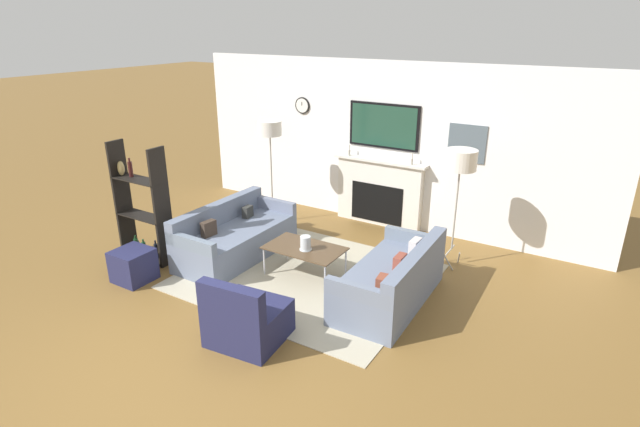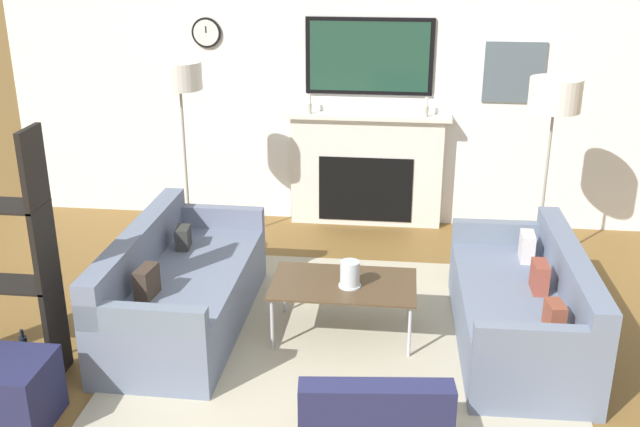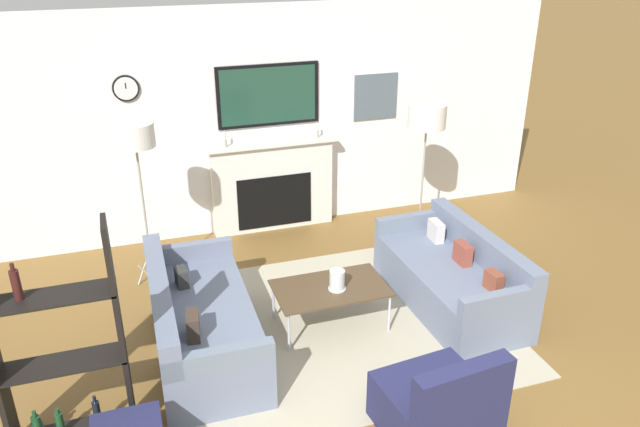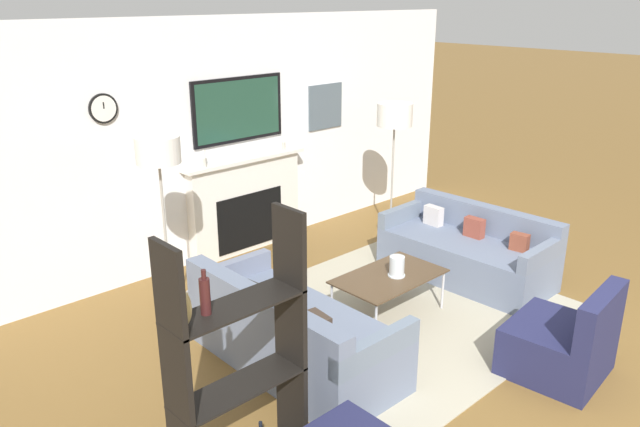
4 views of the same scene
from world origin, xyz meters
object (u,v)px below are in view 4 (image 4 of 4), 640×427
couch_left (292,335)px  armchair (563,344)px  coffee_table (389,278)px  shelf_unit (235,371)px  couch_right (468,253)px  floor_lamp_left (158,154)px  hurricane_candle (397,267)px  floor_lamp_right (395,116)px

couch_left → armchair: (1.51, -1.57, -0.02)m
coffee_table → shelf_unit: shelf_unit is taller
couch_right → coffee_table: size_ratio=1.73×
floor_lamp_left → shelf_unit: size_ratio=1.03×
couch_right → armchair: bearing=-122.5°
armchair → floor_lamp_left: size_ratio=0.46×
couch_left → armchair: bearing=-46.2°
couch_right → hurricane_candle: (-1.24, -0.04, 0.22)m
armchair → floor_lamp_right: bearing=65.8°
couch_left → hurricane_candle: 1.29m
hurricane_candle → shelf_unit: (-2.33, -0.69, 0.27)m
hurricane_candle → shelf_unit: shelf_unit is taller
couch_right → floor_lamp_left: floor_lamp_left is taller
floor_lamp_left → shelf_unit: (-0.75, -2.09, -0.83)m
couch_right → floor_lamp_right: size_ratio=1.07×
coffee_table → hurricane_candle: bearing=-45.6°
armchair → hurricane_candle: (-0.24, 1.53, 0.24)m
couch_right → coffee_table: couch_right is taller
armchair → hurricane_candle: bearing=98.8°
armchair → coffee_table: size_ratio=0.78×
hurricane_candle → floor_lamp_right: floor_lamp_right is taller
couch_right → hurricane_candle: 1.26m
couch_right → hurricane_candle: size_ratio=9.35×
couch_right → floor_lamp_right: bearing=76.9°
couch_left → hurricane_candle: (1.27, -0.03, 0.22)m
couch_left → armchair: 2.18m
armchair → couch_right: bearing=57.5°
hurricane_candle → floor_lamp_right: 2.33m
coffee_table → floor_lamp_left: (-1.54, 1.34, 1.22)m
shelf_unit → couch_right: bearing=11.5°
floor_lamp_left → armchair: bearing=-58.1°
couch_left → floor_lamp_left: size_ratio=1.07×
couch_right → floor_lamp_left: 3.40m
coffee_table → hurricane_candle: hurricane_candle is taller
couch_left → hurricane_candle: size_ratio=9.74×
coffee_table → shelf_unit: (-2.29, -0.74, 0.39)m
couch_left → coffee_table: 1.23m
couch_left → armchair: size_ratio=2.30×
couch_left → couch_right: 2.51m
floor_lamp_right → shelf_unit: size_ratio=0.99×
armchair → shelf_unit: shelf_unit is taller
armchair → coffee_table: bearing=100.2°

